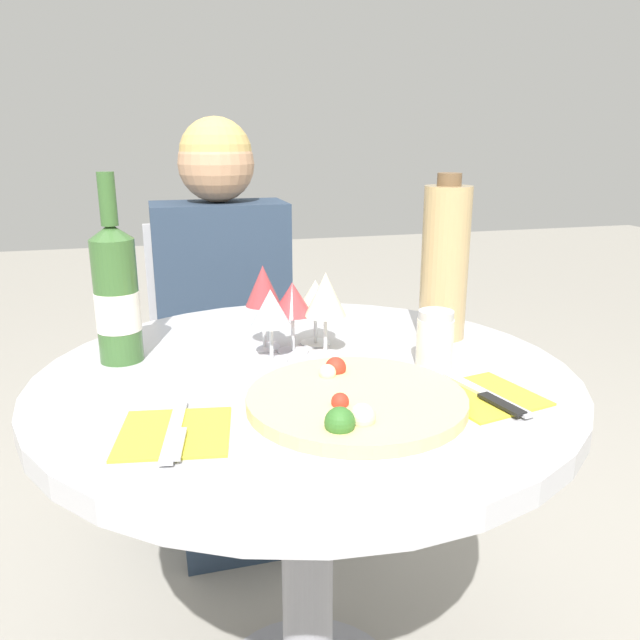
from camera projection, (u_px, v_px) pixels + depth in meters
dining_table at (307, 443)px, 1.13m from camera, size 0.94×0.94×0.73m
chair_behind_diner at (223, 372)px, 1.95m from camera, size 0.42×0.42×0.87m
seated_diner at (227, 348)px, 1.79m from camera, size 0.37×0.43×1.18m
pizza_large at (355, 400)px, 0.94m from camera, size 0.33×0.33×0.05m
wine_bottle at (116, 294)px, 1.11m from camera, size 0.08×0.08×0.34m
tall_carafe at (445, 262)px, 1.24m from camera, size 0.09×0.09×0.33m
sugar_shaker at (435, 339)px, 1.10m from camera, size 0.07×0.07×0.10m
wine_glass_front_right at (325, 296)px, 1.14m from camera, size 0.08×0.08×0.16m
wine_glass_back_left at (263, 288)px, 1.17m from camera, size 0.07×0.07×0.16m
wine_glass_center at (294, 300)px, 1.16m from camera, size 0.08×0.08×0.14m
wine_glass_front_left at (271, 309)px, 1.12m from camera, size 0.07×0.07×0.13m
wine_glass_back_right at (315, 297)px, 1.21m from camera, size 0.08×0.08×0.13m
place_setting_left at (175, 433)px, 0.85m from camera, size 0.17×0.19×0.01m
place_setting_right at (486, 396)px, 0.98m from camera, size 0.18×0.19×0.01m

